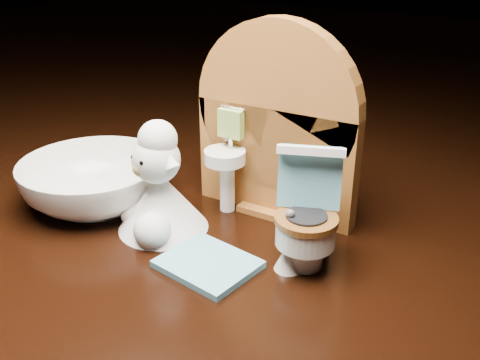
% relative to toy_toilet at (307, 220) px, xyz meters
% --- Properties ---
extents(backdrop_panel, '(0.13, 0.05, 0.15)m').
position_rel_toy_toilet_xyz_m(backdrop_panel, '(-0.05, 0.05, 0.04)').
color(backdrop_panel, '#975824').
rests_on(backdrop_panel, ground).
extents(toy_toilet, '(0.05, 0.06, 0.08)m').
position_rel_toy_toilet_xyz_m(toy_toilet, '(0.00, 0.00, 0.00)').
color(toy_toilet, white).
rests_on(toy_toilet, ground).
extents(bath_mat, '(0.07, 0.06, 0.00)m').
position_rel_toy_toilet_xyz_m(bath_mat, '(-0.05, -0.04, -0.03)').
color(bath_mat, '#66B1CA').
rests_on(bath_mat, ground).
extents(toilet_brush, '(0.02, 0.02, 0.04)m').
position_rel_toy_toilet_xyz_m(toilet_brush, '(-0.00, -0.02, -0.02)').
color(toilet_brush, white).
rests_on(toilet_brush, ground).
extents(plush_lamb, '(0.07, 0.07, 0.09)m').
position_rel_toy_toilet_xyz_m(plush_lamb, '(-0.11, -0.02, 0.00)').
color(plush_lamb, white).
rests_on(plush_lamb, ground).
extents(ceramic_bowl, '(0.15, 0.15, 0.04)m').
position_rel_toy_toilet_xyz_m(ceramic_bowl, '(-0.18, -0.01, -0.01)').
color(ceramic_bowl, white).
rests_on(ceramic_bowl, ground).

